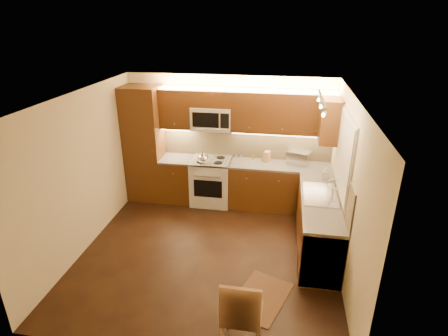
% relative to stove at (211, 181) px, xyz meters
% --- Properties ---
extents(floor, '(4.00, 4.00, 0.01)m').
position_rel_stove_xyz_m(floor, '(0.30, -1.68, -0.46)').
color(floor, black).
rests_on(floor, ground).
extents(ceiling, '(4.00, 4.00, 0.01)m').
position_rel_stove_xyz_m(ceiling, '(0.30, -1.68, 2.04)').
color(ceiling, beige).
rests_on(ceiling, ground).
extents(wall_back, '(4.00, 0.01, 2.50)m').
position_rel_stove_xyz_m(wall_back, '(0.30, 0.32, 0.79)').
color(wall_back, beige).
rests_on(wall_back, ground).
extents(wall_front, '(4.00, 0.01, 2.50)m').
position_rel_stove_xyz_m(wall_front, '(0.30, -3.67, 0.79)').
color(wall_front, beige).
rests_on(wall_front, ground).
extents(wall_left, '(0.01, 4.00, 2.50)m').
position_rel_stove_xyz_m(wall_left, '(-1.70, -1.68, 0.79)').
color(wall_left, beige).
rests_on(wall_left, ground).
extents(wall_right, '(0.01, 4.00, 2.50)m').
position_rel_stove_xyz_m(wall_right, '(2.30, -1.68, 0.79)').
color(wall_right, beige).
rests_on(wall_right, ground).
extents(pantry, '(0.70, 0.60, 2.30)m').
position_rel_stove_xyz_m(pantry, '(-1.35, 0.02, 0.69)').
color(pantry, '#3F240D').
rests_on(pantry, floor).
extents(base_cab_back_left, '(0.62, 0.60, 0.86)m').
position_rel_stove_xyz_m(base_cab_back_left, '(-0.69, 0.02, -0.03)').
color(base_cab_back_left, '#3F240D').
rests_on(base_cab_back_left, floor).
extents(counter_back_left, '(0.62, 0.60, 0.04)m').
position_rel_stove_xyz_m(counter_back_left, '(-0.69, 0.02, 0.42)').
color(counter_back_left, '#3B3836').
rests_on(counter_back_left, base_cab_back_left).
extents(base_cab_back_right, '(1.92, 0.60, 0.86)m').
position_rel_stove_xyz_m(base_cab_back_right, '(1.34, 0.02, -0.03)').
color(base_cab_back_right, '#3F240D').
rests_on(base_cab_back_right, floor).
extents(counter_back_right, '(1.92, 0.60, 0.04)m').
position_rel_stove_xyz_m(counter_back_right, '(1.34, 0.02, 0.42)').
color(counter_back_right, '#3B3836').
rests_on(counter_back_right, base_cab_back_right).
extents(base_cab_right, '(0.60, 2.00, 0.86)m').
position_rel_stove_xyz_m(base_cab_right, '(2.00, -1.28, -0.03)').
color(base_cab_right, '#3F240D').
rests_on(base_cab_right, floor).
extents(counter_right, '(0.60, 2.00, 0.04)m').
position_rel_stove_xyz_m(counter_right, '(2.00, -1.28, 0.42)').
color(counter_right, '#3B3836').
rests_on(counter_right, base_cab_right).
extents(dishwasher, '(0.58, 0.60, 0.84)m').
position_rel_stove_xyz_m(dishwasher, '(2.00, -1.98, -0.03)').
color(dishwasher, silver).
rests_on(dishwasher, floor).
extents(backsplash_back, '(3.30, 0.02, 0.60)m').
position_rel_stove_xyz_m(backsplash_back, '(0.65, 0.31, 0.74)').
color(backsplash_back, tan).
rests_on(backsplash_back, wall_back).
extents(backsplash_right, '(0.02, 2.00, 0.60)m').
position_rel_stove_xyz_m(backsplash_right, '(2.29, -1.28, 0.74)').
color(backsplash_right, tan).
rests_on(backsplash_right, wall_right).
extents(upper_cab_back_left, '(0.62, 0.35, 0.75)m').
position_rel_stove_xyz_m(upper_cab_back_left, '(-0.69, 0.15, 1.42)').
color(upper_cab_back_left, '#3F240D').
rests_on(upper_cab_back_left, wall_back).
extents(upper_cab_back_right, '(1.92, 0.35, 0.75)m').
position_rel_stove_xyz_m(upper_cab_back_right, '(1.34, 0.15, 1.42)').
color(upper_cab_back_right, '#3F240D').
rests_on(upper_cab_back_right, wall_back).
extents(upper_cab_bridge, '(0.76, 0.35, 0.31)m').
position_rel_stove_xyz_m(upper_cab_bridge, '(0.00, 0.15, 1.63)').
color(upper_cab_bridge, '#3F240D').
rests_on(upper_cab_bridge, wall_back).
extents(upper_cab_right_corner, '(0.35, 0.50, 0.75)m').
position_rel_stove_xyz_m(upper_cab_right_corner, '(2.12, -0.28, 1.42)').
color(upper_cab_right_corner, '#3F240D').
rests_on(upper_cab_right_corner, wall_right).
extents(stove, '(0.76, 0.65, 0.92)m').
position_rel_stove_xyz_m(stove, '(0.00, 0.00, 0.00)').
color(stove, silver).
rests_on(stove, floor).
extents(microwave, '(0.76, 0.38, 0.44)m').
position_rel_stove_xyz_m(microwave, '(0.00, 0.14, 1.26)').
color(microwave, silver).
rests_on(microwave, wall_back).
extents(window_frame, '(0.03, 1.44, 1.24)m').
position_rel_stove_xyz_m(window_frame, '(2.29, -1.12, 1.14)').
color(window_frame, silver).
rests_on(window_frame, wall_right).
extents(window_blinds, '(0.02, 1.36, 1.16)m').
position_rel_stove_xyz_m(window_blinds, '(2.27, -1.12, 1.14)').
color(window_blinds, silver).
rests_on(window_blinds, wall_right).
extents(sink, '(0.52, 0.86, 0.15)m').
position_rel_stove_xyz_m(sink, '(2.00, -1.12, 0.52)').
color(sink, silver).
rests_on(sink, counter_right).
extents(faucet, '(0.20, 0.04, 0.30)m').
position_rel_stove_xyz_m(faucet, '(2.18, -1.12, 0.59)').
color(faucet, silver).
rests_on(faucet, counter_right).
extents(track_light_bar, '(0.04, 1.20, 0.03)m').
position_rel_stove_xyz_m(track_light_bar, '(1.85, -1.27, 2.00)').
color(track_light_bar, silver).
rests_on(track_light_bar, ceiling).
extents(kettle, '(0.21, 0.21, 0.23)m').
position_rel_stove_xyz_m(kettle, '(-0.12, -0.18, 0.58)').
color(kettle, silver).
rests_on(kettle, stove).
extents(toaster_oven, '(0.48, 0.41, 0.25)m').
position_rel_stove_xyz_m(toaster_oven, '(1.68, 0.16, 0.56)').
color(toaster_oven, silver).
rests_on(toaster_oven, counter_back_right).
extents(knife_block, '(0.14, 0.17, 0.20)m').
position_rel_stove_xyz_m(knife_block, '(1.07, 0.16, 0.54)').
color(knife_block, '#9C6B46').
rests_on(knife_block, counter_back_right).
extents(spice_jar_a, '(0.05, 0.05, 0.09)m').
position_rel_stove_xyz_m(spice_jar_a, '(0.47, 0.20, 0.49)').
color(spice_jar_a, silver).
rests_on(spice_jar_a, counter_back_right).
extents(spice_jar_b, '(0.05, 0.05, 0.09)m').
position_rel_stove_xyz_m(spice_jar_b, '(0.80, 0.23, 0.49)').
color(spice_jar_b, olive).
rests_on(spice_jar_b, counter_back_right).
extents(spice_jar_c, '(0.05, 0.05, 0.08)m').
position_rel_stove_xyz_m(spice_jar_c, '(0.56, 0.26, 0.48)').
color(spice_jar_c, silver).
rests_on(spice_jar_c, counter_back_right).
extents(spice_jar_d, '(0.05, 0.05, 0.09)m').
position_rel_stove_xyz_m(spice_jar_d, '(1.00, 0.13, 0.49)').
color(spice_jar_d, olive).
rests_on(spice_jar_d, counter_back_right).
extents(soap_bottle, '(0.11, 0.11, 0.20)m').
position_rel_stove_xyz_m(soap_bottle, '(2.12, -0.48, 0.54)').
color(soap_bottle, '#B5B4B8').
rests_on(soap_bottle, counter_right).
extents(rug, '(0.90, 1.08, 0.01)m').
position_rel_stove_xyz_m(rug, '(1.21, -2.58, -0.45)').
color(rug, black).
rests_on(rug, floor).
extents(dining_chair, '(0.44, 0.44, 1.00)m').
position_rel_stove_xyz_m(dining_chair, '(1.04, -3.38, 0.04)').
color(dining_chair, '#9C6B46').
rests_on(dining_chair, floor).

